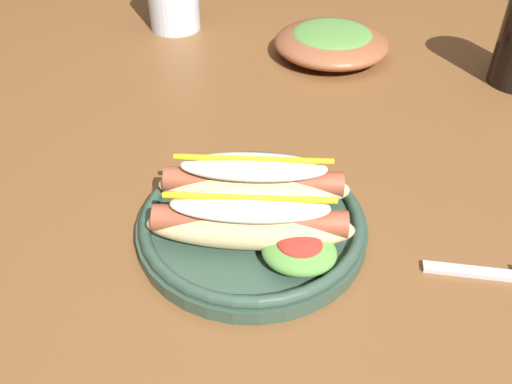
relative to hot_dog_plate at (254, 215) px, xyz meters
name	(u,v)px	position (x,y,z in m)	size (l,w,h in m)	color
dining_table	(298,174)	(0.03, 0.22, -0.11)	(1.46, 1.02, 0.74)	brown
hot_dog_plate	(254,215)	(0.00, 0.00, 0.00)	(0.23, 0.23, 0.08)	#334C3D
fork	(500,275)	(0.24, -0.03, -0.02)	(0.12, 0.03, 0.00)	silver
side_bowl	(332,41)	(0.06, 0.43, 0.00)	(0.18, 0.18, 0.05)	brown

